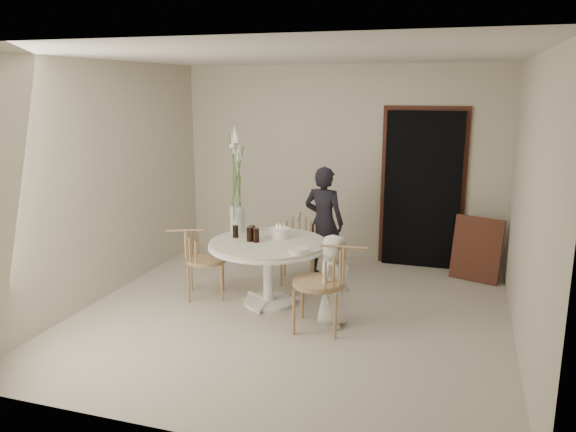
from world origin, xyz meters
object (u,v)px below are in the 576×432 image
(chair_right, at_px, (331,275))
(girl, at_px, (324,222))
(flower_vase, at_px, (237,192))
(chair_far, at_px, (299,239))
(table, at_px, (268,251))
(birthday_cake, at_px, (280,233))
(boy, at_px, (333,280))
(chair_left, at_px, (195,253))

(chair_right, xyz_separation_m, girl, (-0.47, 1.58, 0.14))
(flower_vase, bearing_deg, chair_right, -29.45)
(chair_far, relative_size, chair_right, 0.91)
(table, xyz_separation_m, birthday_cake, (0.07, 0.20, 0.17))
(chair_right, relative_size, boy, 0.94)
(chair_far, relative_size, chair_left, 1.00)
(table, relative_size, girl, 0.93)
(chair_far, bearing_deg, table, -106.67)
(girl, bearing_deg, flower_vase, 53.73)
(chair_left, bearing_deg, chair_right, -126.68)
(chair_far, distance_m, girl, 0.39)
(birthday_cake, bearing_deg, table, -109.33)
(table, xyz_separation_m, girl, (0.36, 1.11, 0.10))
(boy, height_order, flower_vase, flower_vase)
(table, height_order, girl, girl)
(chair_left, relative_size, girl, 0.57)
(chair_left, bearing_deg, boy, -122.62)
(chair_far, height_order, flower_vase, flower_vase)
(table, xyz_separation_m, boy, (0.82, -0.34, -0.14))
(chair_right, xyz_separation_m, flower_vase, (-1.31, 0.74, 0.64))
(table, height_order, chair_right, chair_right)
(table, height_order, boy, boy)
(chair_left, height_order, birthday_cake, birthday_cake)
(chair_far, height_order, girl, girl)
(table, xyz_separation_m, chair_left, (-0.88, -0.04, -0.09))
(chair_far, distance_m, chair_right, 1.58)
(chair_far, xyz_separation_m, flower_vase, (-0.56, -0.65, 0.69))
(birthday_cake, height_order, flower_vase, flower_vase)
(chair_left, xyz_separation_m, boy, (1.71, -0.30, -0.05))
(girl, height_order, flower_vase, flower_vase)
(chair_left, xyz_separation_m, birthday_cake, (0.95, 0.23, 0.26))
(girl, xyz_separation_m, birthday_cake, (-0.29, -0.91, 0.07))
(chair_left, bearing_deg, chair_far, -67.74)
(chair_right, height_order, birthday_cake, chair_right)
(girl, relative_size, flower_vase, 1.14)
(chair_far, relative_size, girl, 0.57)
(table, relative_size, birthday_cake, 5.76)
(chair_right, distance_m, chair_left, 1.76)
(table, bearing_deg, flower_vase, 150.83)
(girl, bearing_deg, table, 80.83)
(table, bearing_deg, chair_left, -177.44)
(chair_left, height_order, boy, boy)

